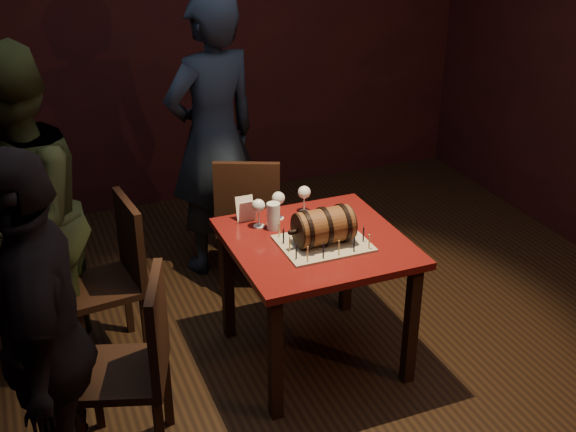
{
  "coord_description": "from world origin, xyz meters",
  "views": [
    {
      "loc": [
        -1.22,
        -2.92,
        2.52
      ],
      "look_at": [
        -0.01,
        0.05,
        0.95
      ],
      "focal_mm": 45.0,
      "sensor_mm": 36.0,
      "label": 1
    }
  ],
  "objects_px": {
    "chair_left_front": "(138,360)",
    "wine_glass_left": "(259,207)",
    "wine_glass_mid": "(278,199)",
    "chair_back": "(249,217)",
    "person_left_rear": "(20,222)",
    "person_left_front": "(43,342)",
    "wine_glass_right": "(304,193)",
    "person_back": "(213,138)",
    "pint_of_ale": "(273,217)",
    "chair_left_rear": "(115,272)",
    "barrel_cake": "(324,226)",
    "pub_table": "(316,258)"
  },
  "relations": [
    {
      "from": "wine_glass_left",
      "to": "wine_glass_mid",
      "type": "xyz_separation_m",
      "value": [
        0.13,
        0.05,
        -0.0
      ]
    },
    {
      "from": "pub_table",
      "to": "chair_left_rear",
      "type": "xyz_separation_m",
      "value": [
        -0.99,
        0.46,
        -0.12
      ]
    },
    {
      "from": "wine_glass_left",
      "to": "person_back",
      "type": "xyz_separation_m",
      "value": [
        0.04,
        0.97,
        0.06
      ]
    },
    {
      "from": "barrel_cake",
      "to": "wine_glass_mid",
      "type": "relative_size",
      "value": 2.16
    },
    {
      "from": "wine_glass_right",
      "to": "person_back",
      "type": "xyz_separation_m",
      "value": [
        -0.25,
        0.9,
        0.06
      ]
    },
    {
      "from": "pint_of_ale",
      "to": "chair_left_front",
      "type": "distance_m",
      "value": 1.08
    },
    {
      "from": "pub_table",
      "to": "person_left_rear",
      "type": "distance_m",
      "value": 1.53
    },
    {
      "from": "wine_glass_left",
      "to": "person_left_front",
      "type": "distance_m",
      "value": 1.41
    },
    {
      "from": "wine_glass_left",
      "to": "person_left_rear",
      "type": "relative_size",
      "value": 0.09
    },
    {
      "from": "person_left_rear",
      "to": "person_back",
      "type": "bearing_deg",
      "value": 134.64
    },
    {
      "from": "wine_glass_right",
      "to": "chair_left_front",
      "type": "bearing_deg",
      "value": -148.09
    },
    {
      "from": "chair_back",
      "to": "person_left_rear",
      "type": "distance_m",
      "value": 1.43
    },
    {
      "from": "wine_glass_left",
      "to": "barrel_cake",
      "type": "bearing_deg",
      "value": -53.14
    },
    {
      "from": "pub_table",
      "to": "person_left_rear",
      "type": "height_order",
      "value": "person_left_rear"
    },
    {
      "from": "wine_glass_right",
      "to": "person_left_front",
      "type": "xyz_separation_m",
      "value": [
        -1.48,
        -0.84,
        -0.04
      ]
    },
    {
      "from": "chair_left_rear",
      "to": "person_left_front",
      "type": "bearing_deg",
      "value": -113.43
    },
    {
      "from": "pub_table",
      "to": "wine_glass_left",
      "type": "height_order",
      "value": "wine_glass_left"
    },
    {
      "from": "pub_table",
      "to": "pint_of_ale",
      "type": "bearing_deg",
      "value": 129.46
    },
    {
      "from": "chair_left_front",
      "to": "person_back",
      "type": "relative_size",
      "value": 0.5
    },
    {
      "from": "pub_table",
      "to": "chair_back",
      "type": "relative_size",
      "value": 0.97
    },
    {
      "from": "barrel_cake",
      "to": "person_left_rear",
      "type": "relative_size",
      "value": 0.19
    },
    {
      "from": "wine_glass_left",
      "to": "chair_left_front",
      "type": "distance_m",
      "value": 1.07
    },
    {
      "from": "wine_glass_left",
      "to": "chair_left_front",
      "type": "xyz_separation_m",
      "value": [
        -0.8,
        -0.61,
        -0.35
      ]
    },
    {
      "from": "wine_glass_right",
      "to": "pint_of_ale",
      "type": "height_order",
      "value": "wine_glass_right"
    },
    {
      "from": "barrel_cake",
      "to": "person_back",
      "type": "xyz_separation_m",
      "value": [
        -0.2,
        1.29,
        0.07
      ]
    },
    {
      "from": "wine_glass_right",
      "to": "chair_back",
      "type": "xyz_separation_m",
      "value": [
        -0.16,
        0.5,
        -0.35
      ]
    },
    {
      "from": "barrel_cake",
      "to": "chair_left_front",
      "type": "bearing_deg",
      "value": -164.07
    },
    {
      "from": "pint_of_ale",
      "to": "person_back",
      "type": "relative_size",
      "value": 0.08
    },
    {
      "from": "barrel_cake",
      "to": "chair_left_rear",
      "type": "distance_m",
      "value": 1.18
    },
    {
      "from": "wine_glass_left",
      "to": "chair_left_front",
      "type": "bearing_deg",
      "value": -142.57
    },
    {
      "from": "person_left_rear",
      "to": "person_left_front",
      "type": "distance_m",
      "value": 1.0
    },
    {
      "from": "person_left_rear",
      "to": "wine_glass_right",
      "type": "bearing_deg",
      "value": 97.69
    },
    {
      "from": "chair_left_front",
      "to": "wine_glass_left",
      "type": "bearing_deg",
      "value": 37.43
    },
    {
      "from": "person_back",
      "to": "person_left_rear",
      "type": "height_order",
      "value": "person_back"
    },
    {
      "from": "pint_of_ale",
      "to": "chair_left_rear",
      "type": "distance_m",
      "value": 0.92
    },
    {
      "from": "pub_table",
      "to": "chair_left_front",
      "type": "bearing_deg",
      "value": -160.62
    },
    {
      "from": "chair_left_front",
      "to": "person_left_rear",
      "type": "bearing_deg",
      "value": 115.0
    },
    {
      "from": "wine_glass_right",
      "to": "chair_left_front",
      "type": "xyz_separation_m",
      "value": [
        -1.1,
        -0.68,
        -0.35
      ]
    },
    {
      "from": "chair_left_front",
      "to": "person_left_rear",
      "type": "distance_m",
      "value": 1.0
    },
    {
      "from": "chair_left_front",
      "to": "person_left_front",
      "type": "xyz_separation_m",
      "value": [
        -0.38,
        -0.15,
        0.3
      ]
    },
    {
      "from": "wine_glass_left",
      "to": "chair_left_rear",
      "type": "height_order",
      "value": "chair_left_rear"
    },
    {
      "from": "wine_glass_right",
      "to": "chair_left_front",
      "type": "distance_m",
      "value": 1.34
    },
    {
      "from": "person_back",
      "to": "person_left_rear",
      "type": "xyz_separation_m",
      "value": [
        -1.24,
        -0.74,
        -0.03
      ]
    },
    {
      "from": "wine_glass_mid",
      "to": "person_back",
      "type": "relative_size",
      "value": 0.09
    },
    {
      "from": "barrel_cake",
      "to": "wine_glass_right",
      "type": "distance_m",
      "value": 0.39
    },
    {
      "from": "wine_glass_right",
      "to": "person_left_rear",
      "type": "distance_m",
      "value": 1.5
    },
    {
      "from": "chair_left_rear",
      "to": "chair_left_front",
      "type": "xyz_separation_m",
      "value": [
        -0.04,
        -0.82,
        0.0
      ]
    },
    {
      "from": "pub_table",
      "to": "wine_glass_mid",
      "type": "xyz_separation_m",
      "value": [
        -0.09,
        0.3,
        0.23
      ]
    },
    {
      "from": "person_left_front",
      "to": "pint_of_ale",
      "type": "bearing_deg",
      "value": 126.47
    },
    {
      "from": "wine_glass_mid",
      "to": "chair_back",
      "type": "bearing_deg",
      "value": 89.67
    }
  ]
}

